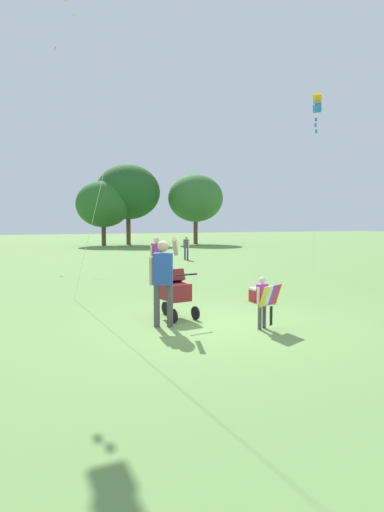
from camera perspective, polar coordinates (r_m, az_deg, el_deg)
The scene contains 10 objects.
ground_plane at distance 9.00m, azimuth 2.68°, elevation -8.62°, with size 120.00×120.00×0.00m, color #668E47.
treeline_distant at distance 37.56m, azimuth -22.93°, elevation 7.05°, with size 36.13×8.30×6.67m.
child_with_butterfly_kite at distance 8.64m, azimuth 8.99°, elevation -5.24°, with size 0.58×0.45×0.99m.
person_adult_flyer at distance 8.68m, azimuth -3.64°, elevation -2.42°, with size 0.65×0.49×1.73m.
stroller at distance 9.52m, azimuth -2.20°, elevation -4.18°, with size 0.64×1.12×1.03m.
kite_orange_delta at distance 18.87m, azimuth 15.46°, elevation 17.96°, with size 1.75×2.06×6.90m.
distant_kites_cluster at distance 32.61m, azimuth -21.97°, elevation 24.31°, with size 8.62×11.62×7.97m.
person_red_shirt at distance 15.65m, azimuth -4.48°, elevation 0.16°, with size 0.46×0.24×1.46m.
person_sitting_far at distance 23.39m, azimuth -0.72°, elevation 1.28°, with size 0.26×0.36×1.23m.
cooler_box at distance 11.60m, azimuth 8.46°, elevation -4.80°, with size 0.45×0.33×0.35m.
Camera 1 is at (-3.75, -7.92, 2.05)m, focal length 31.84 mm.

